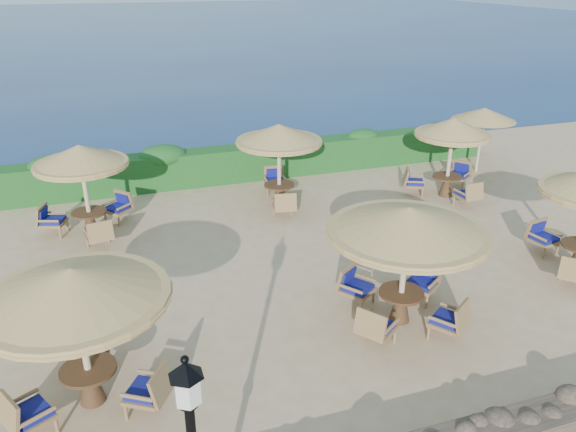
{
  "coord_description": "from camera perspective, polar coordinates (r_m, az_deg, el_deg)",
  "views": [
    {
      "loc": [
        -5.27,
        -11.5,
        6.96
      ],
      "look_at": [
        -1.18,
        0.68,
        1.3
      ],
      "focal_mm": 35.0,
      "sensor_mm": 36.0,
      "label": 1
    }
  ],
  "objects": [
    {
      "name": "extra_parasol",
      "position": [
        21.74,
        19.29,
        9.72
      ],
      "size": [
        2.3,
        2.3,
        2.41
      ],
      "color": "beige",
      "rests_on": "ground"
    },
    {
      "name": "sea",
      "position": [
        81.97,
        -15.58,
        18.08
      ],
      "size": [
        160.0,
        160.0,
        0.0
      ],
      "primitive_type": "plane",
      "color": "navy",
      "rests_on": "ground"
    },
    {
      "name": "cafe_set_4",
      "position": [
        17.44,
        -0.93,
        7.2
      ],
      "size": [
        2.7,
        2.88,
        2.65
      ],
      "color": "beige",
      "rests_on": "ground"
    },
    {
      "name": "hedge",
      "position": [
        20.45,
        -2.68,
        5.61
      ],
      "size": [
        18.0,
        0.9,
        1.2
      ],
      "primitive_type": "cube",
      "color": "#16471A",
      "rests_on": "ground"
    },
    {
      "name": "cafe_set_0",
      "position": [
        9.81,
        -20.68,
        -8.48
      ],
      "size": [
        3.11,
        3.11,
        2.65
      ],
      "color": "beige",
      "rests_on": "ground"
    },
    {
      "name": "cafe_set_3",
      "position": [
        16.39,
        -20.13,
        4.1
      ],
      "size": [
        2.72,
        2.72,
        2.65
      ],
      "color": "beige",
      "rests_on": "ground"
    },
    {
      "name": "ground",
      "position": [
        14.44,
        5.34,
        -5.16
      ],
      "size": [
        120.0,
        120.0,
        0.0
      ],
      "primitive_type": "plane",
      "color": "tan",
      "rests_on": "ground"
    },
    {
      "name": "cafe_set_5",
      "position": [
        19.0,
        16.27,
        7.1
      ],
      "size": [
        2.77,
        2.65,
        2.65
      ],
      "color": "beige",
      "rests_on": "ground"
    },
    {
      "name": "cafe_set_1",
      "position": [
        11.63,
        11.95,
        -2.36
      ],
      "size": [
        3.33,
        3.33,
        2.65
      ],
      "color": "beige",
      "rests_on": "ground"
    }
  ]
}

